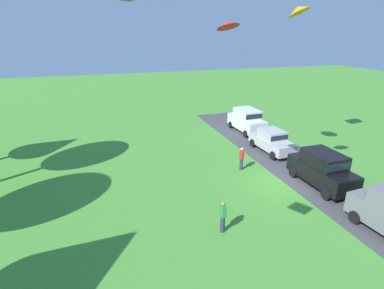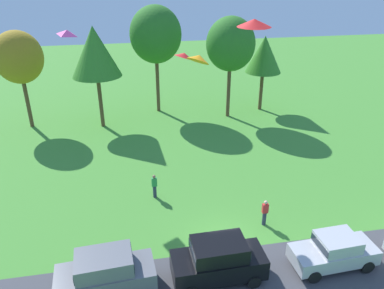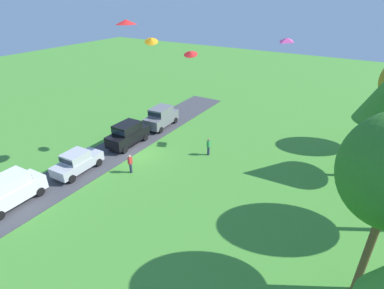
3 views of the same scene
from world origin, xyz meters
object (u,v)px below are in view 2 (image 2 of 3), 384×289
car_suv_mid_row (105,273)px  kite_diamond_topmost (67,33)px  kite_delta_mid_center (199,58)px  tree_lone_near (156,35)px  kite_delta_low_drifter (184,55)px  tree_center_back (264,55)px  kite_delta_high_left (254,23)px  tree_right_of_center (95,52)px  tree_left_of_center (18,58)px  person_beside_suv (154,186)px  car_suv_far_end (219,259)px  person_watching_sky (265,212)px  car_sedan_near_entrance (334,250)px  tree_far_right (231,44)px

car_suv_mid_row → kite_diamond_topmost: (-1.78, 12.45, 8.95)m
car_suv_mid_row → kite_delta_mid_center: bearing=33.1°
tree_lone_near → kite_delta_low_drifter: size_ratio=10.06×
tree_center_back → kite_delta_high_left: bearing=-113.0°
tree_center_back → kite_delta_high_left: (-8.28, -19.50, 6.03)m
tree_center_back → kite_delta_mid_center: bearing=-119.2°
tree_right_of_center → tree_center_back: tree_right_of_center is taller
tree_left_of_center → tree_center_back: bearing=1.1°
tree_left_of_center → kite_diamond_topmost: 11.78m
kite_delta_high_left → car_suv_mid_row: bearing=-158.1°
tree_lone_near → person_beside_suv: bearing=-97.0°
car_suv_far_end → kite_delta_low_drifter: 11.04m
tree_lone_near → kite_delta_high_left: 21.56m
person_watching_sky → car_suv_far_end: bearing=-135.7°
person_watching_sky → kite_diamond_topmost: kite_diamond_topmost is taller
person_watching_sky → kite_delta_mid_center: kite_delta_mid_center is taller
car_suv_mid_row → tree_lone_near: (5.02, 24.08, 6.63)m
car_suv_mid_row → kite_diamond_topmost: 15.43m
car_suv_far_end → tree_lone_near: 25.08m
kite_delta_mid_center → person_watching_sky: bearing=4.3°
tree_left_of_center → tree_center_back: (23.32, 0.44, -0.78)m
car_sedan_near_entrance → person_watching_sky: bearing=120.2°
tree_right_of_center → tree_lone_near: (5.76, 3.13, 0.76)m
car_suv_mid_row → kite_diamond_topmost: size_ratio=4.30×
tree_right_of_center → kite_diamond_topmost: bearing=-97.0°
kite_delta_high_left → kite_delta_low_drifter: bearing=122.4°
car_sedan_near_entrance → tree_far_right: size_ratio=0.45×
car_sedan_near_entrance → tree_center_back: 23.74m
person_beside_suv → tree_right_of_center: size_ratio=0.18×
car_suv_far_end → kite_delta_mid_center: kite_delta_mid_center is taller
tree_lone_near → kite_diamond_topmost: 13.67m
car_suv_mid_row → tree_center_back: (15.82, 22.53, 4.60)m
tree_right_of_center → tree_lone_near: size_ratio=0.88×
person_beside_suv → kite_delta_mid_center: bearing=-65.6°
kite_diamond_topmost → kite_delta_low_drifter: size_ratio=1.02×
person_watching_sky → kite_delta_high_left: (-1.71, -0.58, 11.04)m
car_sedan_near_entrance → tree_far_right: (0.33, 21.57, 6.26)m
car_suv_far_end → kite_delta_high_left: bearing=56.1°
person_watching_sky → kite_diamond_topmost: 16.95m
tree_lone_near → kite_delta_low_drifter: 17.13m
kite_delta_low_drifter → tree_far_right: bearing=64.2°
person_beside_suv → tree_left_of_center: (-10.53, 14.31, 5.80)m
tree_right_of_center → tree_center_back: (16.55, 1.59, -1.28)m
car_sedan_near_entrance → kite_diamond_topmost: (-13.31, 12.76, 9.21)m
car_suv_mid_row → kite_delta_high_left: kite_delta_high_left is taller
car_suv_far_end → kite_delta_mid_center: size_ratio=4.21×
car_suv_mid_row → tree_far_right: size_ratio=0.47×
tree_left_of_center → kite_delta_mid_center: bearing=-56.2°
tree_center_back → kite_diamond_topmost: 20.75m
car_suv_mid_row → car_sedan_near_entrance: 11.54m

